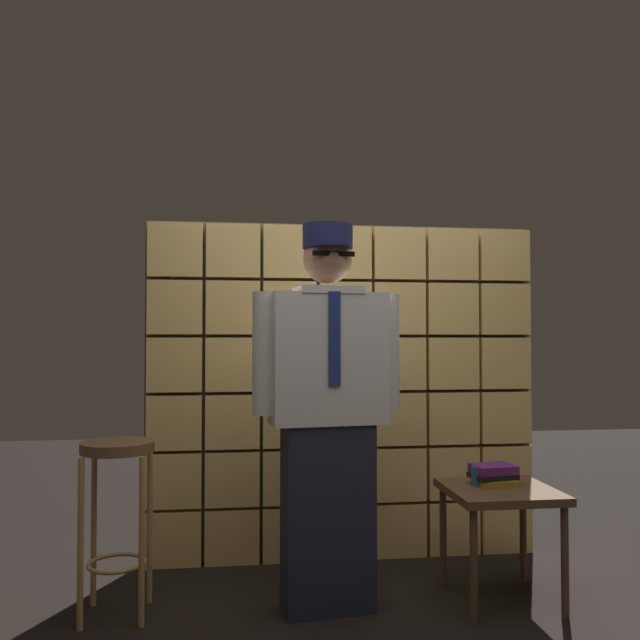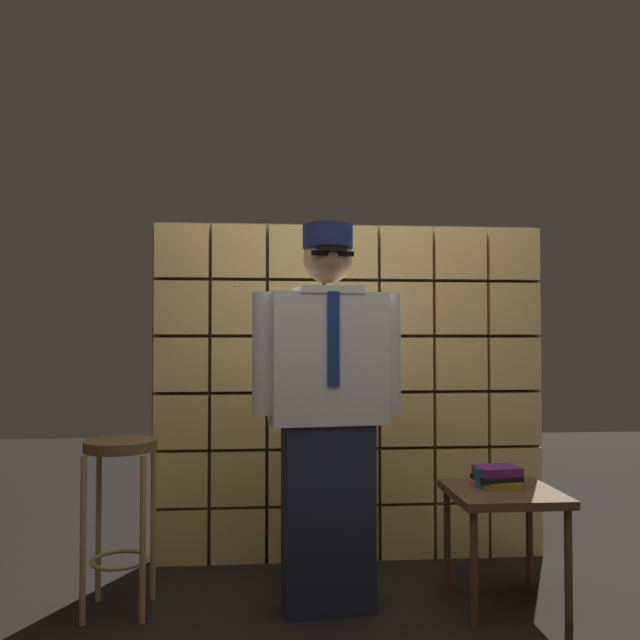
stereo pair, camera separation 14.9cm
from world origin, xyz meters
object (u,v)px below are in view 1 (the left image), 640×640
Objects in this scene: standing_person at (328,408)px; side_table at (500,503)px; bar_stool at (117,486)px; coffee_mug at (480,476)px; book_stack at (494,474)px.

standing_person reaches higher than side_table.
bar_stool reaches higher than coffee_mug.
coffee_mug is (-0.07, -0.01, -0.00)m from book_stack.
bar_stool is 6.42× the size of coffee_mug.
side_table is 0.14m from book_stack.
coffee_mug is at bearing -175.02° from book_stack.
book_stack is at bearing 4.98° from coffee_mug.
book_stack is 0.07m from coffee_mug.
book_stack is (-0.01, 0.06, 0.13)m from side_table.
bar_stool is 1.84m from book_stack.
standing_person is 0.93m from book_stack.
book_stack is (0.85, 0.06, -0.35)m from standing_person.
side_table is at bearing -7.07° from standing_person.
book_stack is at bearing 95.86° from side_table.
bar_stool is 1.77m from coffee_mug.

